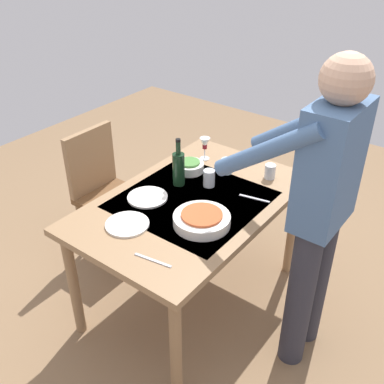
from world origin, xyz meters
name	(u,v)px	position (x,y,z in m)	size (l,w,h in m)	color
ground_plane	(192,297)	(0.00, 0.00, 0.00)	(6.00, 6.00, 0.00)	#846647
dining_table	(192,212)	(0.00, 0.00, 0.68)	(1.37, 0.88, 0.76)	#93704C
chair_near	(103,185)	(-0.06, -0.82, 0.53)	(0.40, 0.40, 0.91)	brown
person_server	(319,205)	(-0.08, 0.70, 0.96)	(0.42, 0.61, 1.69)	#2D2D38
wine_bottle	(179,168)	(-0.09, -0.17, 0.87)	(0.07, 0.07, 0.30)	black
wine_glass_left	(205,145)	(-0.44, -0.23, 0.87)	(0.07, 0.07, 0.15)	white
water_cup_near_left	(270,171)	(-0.48, 0.23, 0.81)	(0.07, 0.07, 0.09)	silver
water_cup_near_right	(209,178)	(-0.18, -0.01, 0.81)	(0.07, 0.07, 0.10)	silver
water_cup_far_left	(227,166)	(-0.38, -0.01, 0.81)	(0.07, 0.07, 0.10)	silver
serving_bowl_pasta	(202,219)	(0.16, 0.19, 0.79)	(0.30, 0.30, 0.07)	white
side_bowl_salad	(190,166)	(-0.26, -0.21, 0.79)	(0.18, 0.18, 0.07)	white
dinner_plate_near	(127,224)	(0.40, -0.12, 0.77)	(0.23, 0.23, 0.01)	white
dinner_plate_far	(148,197)	(0.14, -0.21, 0.77)	(0.23, 0.23, 0.01)	white
table_knife	(153,260)	(0.53, 0.17, 0.76)	(0.01, 0.20, 0.01)	silver
table_fork	(254,198)	(-0.22, 0.28, 0.76)	(0.01, 0.18, 0.01)	silver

